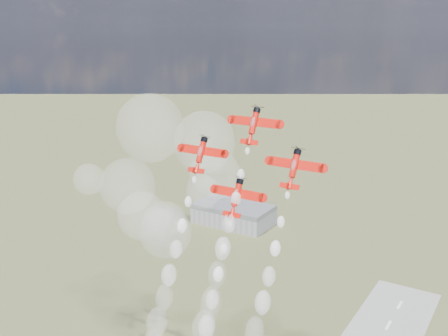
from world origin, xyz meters
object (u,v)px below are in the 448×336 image
at_px(plane_right, 294,168).
at_px(hangar, 233,214).
at_px(plane_left, 201,154).
at_px(plane_slot, 236,197).
at_px(plane_lead, 253,125).

bearing_deg(plane_right, hangar, 124.23).
xyz_separation_m(plane_left, plane_slot, (12.88, -4.05, -8.06)).
xyz_separation_m(hangar, plane_right, (117.85, -173.22, 88.53)).
xyz_separation_m(plane_left, plane_right, (25.77, 0.00, 0.00)).
height_order(plane_left, plane_right, same).
relative_size(plane_left, plane_right, 1.00).
bearing_deg(plane_left, plane_right, 0.00).
height_order(hangar, plane_right, plane_right).
xyz_separation_m(hangar, plane_left, (92.08, -173.22, 88.53)).
relative_size(hangar, plane_right, 3.70).
distance_m(hangar, plane_slot, 221.18).
bearing_deg(plane_slot, plane_lead, 90.00).
xyz_separation_m(plane_lead, plane_slot, (0.00, -8.11, -16.11)).
distance_m(hangar, plane_left, 215.23).
bearing_deg(plane_lead, hangar, 121.82).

